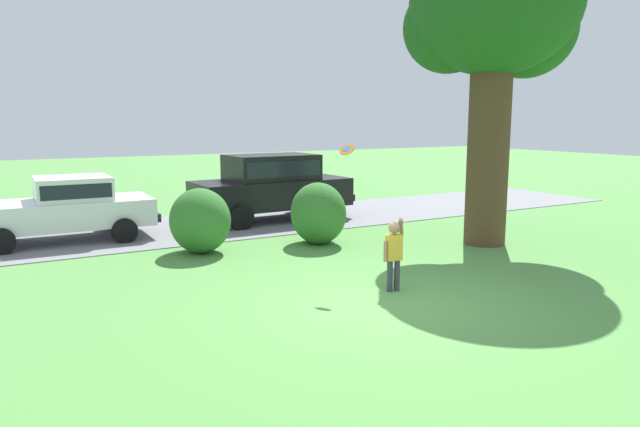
# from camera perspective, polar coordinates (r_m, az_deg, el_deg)

# --- Properties ---
(ground_plane) EXTENTS (80.00, 80.00, 0.00)m
(ground_plane) POSITION_cam_1_polar(r_m,az_deg,el_deg) (9.53, 6.09, -8.82)
(ground_plane) COLOR #518E42
(driveway_strip) EXTENTS (28.00, 4.40, 0.02)m
(driveway_strip) POSITION_cam_1_polar(r_m,az_deg,el_deg) (16.47, -10.47, -1.19)
(driveway_strip) COLOR slate
(driveway_strip) RESTS_ON ground
(oak_tree_large) EXTENTS (4.12, 3.87, 7.14)m
(oak_tree_large) POSITION_cam_1_polar(r_m,az_deg,el_deg) (14.55, 16.56, 17.74)
(oak_tree_large) COLOR #513823
(oak_tree_large) RESTS_ON ground
(shrub_near_tree) EXTENTS (1.33, 1.47, 1.44)m
(shrub_near_tree) POSITION_cam_1_polar(r_m,az_deg,el_deg) (13.18, -11.58, -0.69)
(shrub_near_tree) COLOR #33702B
(shrub_near_tree) RESTS_ON ground
(shrub_centre_left) EXTENTS (1.28, 1.43, 1.46)m
(shrub_centre_left) POSITION_cam_1_polar(r_m,az_deg,el_deg) (13.89, -0.16, -0.22)
(shrub_centre_left) COLOR #33702B
(shrub_centre_left) RESTS_ON ground
(parked_sedan) EXTENTS (4.43, 2.16, 1.56)m
(parked_sedan) POSITION_cam_1_polar(r_m,az_deg,el_deg) (15.40, -23.62, 0.63)
(parked_sedan) COLOR white
(parked_sedan) RESTS_ON ground
(parked_suv) EXTENTS (4.75, 2.20, 1.92)m
(parked_suv) POSITION_cam_1_polar(r_m,az_deg,el_deg) (17.03, -4.73, 2.90)
(parked_suv) COLOR black
(parked_suv) RESTS_ON ground
(child_thrower) EXTENTS (0.47, 0.24, 1.29)m
(child_thrower) POSITION_cam_1_polar(r_m,az_deg,el_deg) (10.10, 7.20, -3.58)
(child_thrower) COLOR #383842
(child_thrower) RESTS_ON ground
(frisbee) EXTENTS (0.29, 0.28, 0.24)m
(frisbee) POSITION_cam_1_polar(r_m,az_deg,el_deg) (10.64, 2.64, 6.24)
(frisbee) COLOR orange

